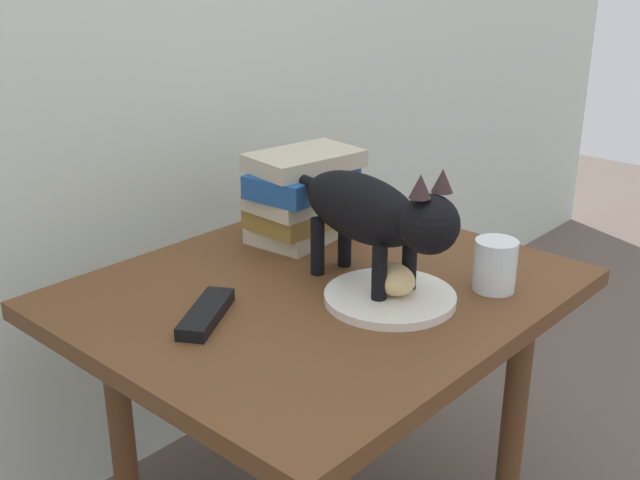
{
  "coord_description": "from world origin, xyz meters",
  "views": [
    {
      "loc": [
        -0.87,
        -0.78,
        1.04
      ],
      "look_at": [
        0.0,
        0.0,
        0.59
      ],
      "focal_mm": 43.28,
      "sensor_mm": 36.0,
      "label": 1
    }
  ],
  "objects_px": {
    "side_table": "(320,320)",
    "tv_remote": "(206,314)",
    "candle_jar": "(495,268)",
    "cat": "(373,213)",
    "book_stack": "(304,196)",
    "plate": "(390,297)",
    "bread_roll": "(393,279)"
  },
  "relations": [
    {
      "from": "side_table",
      "to": "tv_remote",
      "type": "xyz_separation_m",
      "value": [
        -0.21,
        0.04,
        0.07
      ]
    },
    {
      "from": "side_table",
      "to": "candle_jar",
      "type": "xyz_separation_m",
      "value": [
        0.18,
        -0.22,
        0.1
      ]
    },
    {
      "from": "side_table",
      "to": "tv_remote",
      "type": "distance_m",
      "value": 0.23
    },
    {
      "from": "cat",
      "to": "book_stack",
      "type": "height_order",
      "value": "cat"
    },
    {
      "from": "cat",
      "to": "tv_remote",
      "type": "distance_m",
      "value": 0.3
    },
    {
      "from": "plate",
      "to": "bread_roll",
      "type": "relative_size",
      "value": 2.62
    },
    {
      "from": "side_table",
      "to": "book_stack",
      "type": "xyz_separation_m",
      "value": [
        0.14,
        0.17,
        0.15
      ]
    },
    {
      "from": "bread_roll",
      "to": "cat",
      "type": "height_order",
      "value": "cat"
    },
    {
      "from": "cat",
      "to": "candle_jar",
      "type": "relative_size",
      "value": 5.58
    },
    {
      "from": "bread_roll",
      "to": "candle_jar",
      "type": "height_order",
      "value": "candle_jar"
    },
    {
      "from": "bread_roll",
      "to": "book_stack",
      "type": "bearing_deg",
      "value": 69.61
    },
    {
      "from": "side_table",
      "to": "bread_roll",
      "type": "distance_m",
      "value": 0.17
    },
    {
      "from": "candle_jar",
      "to": "tv_remote",
      "type": "distance_m",
      "value": 0.47
    },
    {
      "from": "book_stack",
      "to": "candle_jar",
      "type": "distance_m",
      "value": 0.39
    },
    {
      "from": "tv_remote",
      "to": "side_table",
      "type": "bearing_deg",
      "value": -42.5
    },
    {
      "from": "side_table",
      "to": "candle_jar",
      "type": "relative_size",
      "value": 9.13
    },
    {
      "from": "plate",
      "to": "bread_roll",
      "type": "xyz_separation_m",
      "value": [
        0.0,
        -0.0,
        0.03
      ]
    },
    {
      "from": "tv_remote",
      "to": "plate",
      "type": "bearing_deg",
      "value": -66.31
    },
    {
      "from": "book_stack",
      "to": "side_table",
      "type": "bearing_deg",
      "value": -129.78
    },
    {
      "from": "side_table",
      "to": "cat",
      "type": "xyz_separation_m",
      "value": [
        0.04,
        -0.07,
        0.2
      ]
    },
    {
      "from": "cat",
      "to": "bread_roll",
      "type": "bearing_deg",
      "value": -104.87
    },
    {
      "from": "bread_roll",
      "to": "tv_remote",
      "type": "xyz_separation_m",
      "value": [
        -0.24,
        0.17,
        -0.03
      ]
    },
    {
      "from": "side_table",
      "to": "plate",
      "type": "xyz_separation_m",
      "value": [
        0.03,
        -0.12,
        0.07
      ]
    },
    {
      "from": "bread_roll",
      "to": "book_stack",
      "type": "relative_size",
      "value": 0.35
    },
    {
      "from": "cat",
      "to": "side_table",
      "type": "bearing_deg",
      "value": 120.75
    },
    {
      "from": "book_stack",
      "to": "candle_jar",
      "type": "relative_size",
      "value": 2.68
    },
    {
      "from": "book_stack",
      "to": "bread_roll",
      "type": "bearing_deg",
      "value": -110.39
    },
    {
      "from": "cat",
      "to": "plate",
      "type": "bearing_deg",
      "value": -108.46
    },
    {
      "from": "plate",
      "to": "bread_roll",
      "type": "height_order",
      "value": "bread_roll"
    },
    {
      "from": "plate",
      "to": "candle_jar",
      "type": "distance_m",
      "value": 0.18
    },
    {
      "from": "plate",
      "to": "bread_roll",
      "type": "distance_m",
      "value": 0.03
    },
    {
      "from": "bread_roll",
      "to": "plate",
      "type": "bearing_deg",
      "value": 135.29
    }
  ]
}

